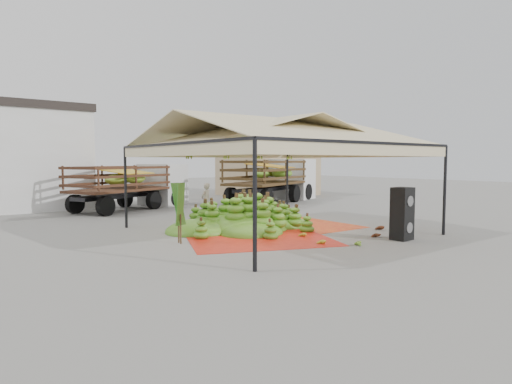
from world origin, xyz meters
TOP-DOWN VIEW (x-y plane):
  - ground at (0.00, 0.00)m, footprint 90.00×90.00m
  - canopy_tent at (0.00, 0.00)m, footprint 8.10×8.10m
  - building_tan at (10.00, 13.00)m, footprint 6.30×5.30m
  - tarp_left at (-1.35, -0.59)m, footprint 5.72×5.60m
  - tarp_right at (1.59, 0.40)m, footprint 3.60×3.77m
  - banana_heap at (-0.63, 1.14)m, footprint 7.06×6.46m
  - hand_yellow_a at (-0.16, -1.44)m, footprint 0.45×0.38m
  - hand_yellow_b at (-0.56, -2.70)m, footprint 0.47×0.42m
  - hand_red_a at (3.06, -2.09)m, footprint 0.51×0.44m
  - hand_red_b at (1.71, -2.97)m, footprint 0.51×0.49m
  - hand_green at (0.12, -3.44)m, footprint 0.59×0.58m
  - hanging_bunches at (-0.57, 1.24)m, footprint 4.74×0.24m
  - speaker_stack at (2.05, -3.70)m, footprint 0.63×0.56m
  - banana_leaves at (-3.58, 0.29)m, footprint 0.96×1.36m
  - vendor at (-0.21, 4.59)m, footprint 0.66×0.56m
  - truck_left at (-1.27, 10.05)m, footprint 7.10×4.94m
  - truck_right at (7.09, 8.59)m, footprint 8.03×5.43m

SIDE VIEW (x-z plane):
  - ground at x=0.00m, z-range 0.00..0.00m
  - banana_leaves at x=-3.58m, z-range -1.85..1.85m
  - tarp_right at x=1.59m, z-range 0.00..0.01m
  - tarp_left at x=-1.35m, z-range 0.00..0.01m
  - hand_red_b at x=1.71m, z-range 0.00..0.18m
  - hand_yellow_b at x=-0.56m, z-range 0.00..0.18m
  - hand_yellow_a at x=-0.16m, z-range 0.00..0.19m
  - hand_green at x=0.12m, z-range 0.00..0.21m
  - hand_red_a at x=3.06m, z-range 0.00..0.21m
  - banana_heap at x=-0.63m, z-range 0.00..1.24m
  - vendor at x=-0.21m, z-range 0.00..1.54m
  - speaker_stack at x=2.05m, z-range 0.00..1.67m
  - truck_left at x=-1.27m, z-range 0.27..2.59m
  - truck_right at x=7.09m, z-range 0.31..2.92m
  - building_tan at x=10.00m, z-range 0.02..4.12m
  - hanging_bunches at x=-0.57m, z-range 2.52..2.72m
  - canopy_tent at x=0.00m, z-range 1.30..5.30m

